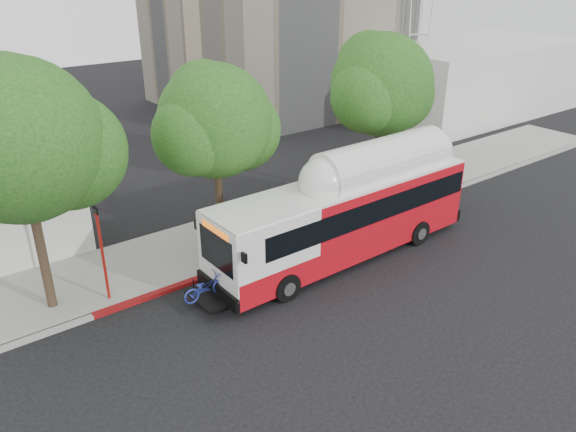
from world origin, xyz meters
The scene contains 10 objects.
ground centered at (0.00, 0.00, 0.00)m, with size 120.00×120.00×0.00m, color black.
sidewalk centered at (0.00, 6.50, 0.07)m, with size 60.00×5.00×0.15m, color gray.
curb_strip centered at (0.00, 3.90, 0.07)m, with size 60.00×0.30×0.15m, color gray.
red_curb_segment centered at (-3.00, 3.90, 0.08)m, with size 10.00×0.32×0.16m, color maroon.
street_tree_left centered at (-8.53, 5.56, 6.60)m, with size 6.67×5.80×9.74m.
street_tree_mid centered at (-0.59, 6.06, 5.91)m, with size 5.75×5.00×8.62m.
street_tree_right centered at (9.44, 5.86, 6.26)m, with size 6.21×5.40×9.18m.
horizon_block centered at (30.00, 16.00, 3.00)m, with size 20.00×12.00×6.00m, color silver.
transit_bus centered at (3.02, 1.80, 1.96)m, with size 14.20×3.19×4.19m.
signal_pole centered at (-7.04, 4.65, 2.10)m, with size 0.12×0.39×4.09m.
Camera 1 is at (-12.82, -14.85, 12.50)m, focal length 35.00 mm.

